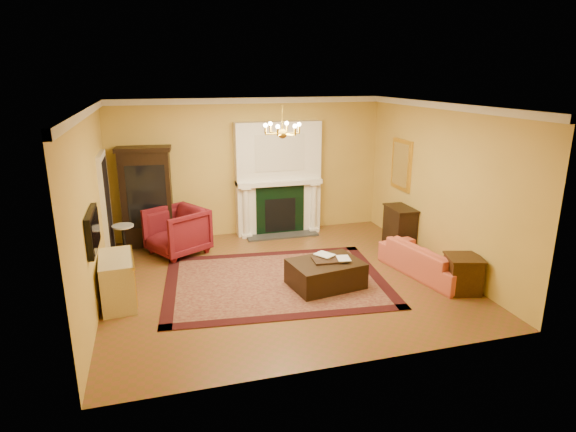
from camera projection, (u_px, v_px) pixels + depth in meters
name	position (u px, v px, depth m)	size (l,w,h in m)	color
floor	(283.00, 279.00, 8.50)	(6.00, 5.50, 0.02)	brown
ceiling	(282.00, 105.00, 7.65)	(6.00, 5.50, 0.02)	white
wall_back	(250.00, 167.00, 10.62)	(6.00, 0.02, 3.00)	gold
wall_front	(345.00, 253.00, 5.53)	(6.00, 0.02, 3.00)	gold
wall_left	(91.00, 210.00, 7.29)	(0.02, 5.50, 3.00)	gold
wall_right	(440.00, 186.00, 8.86)	(0.02, 5.50, 3.00)	gold
fireplace	(278.00, 181.00, 10.69)	(1.90, 0.70, 2.50)	white
crown_molding	(268.00, 105.00, 8.55)	(6.00, 5.50, 0.12)	silver
doorway	(107.00, 209.00, 9.00)	(0.08, 1.05, 2.10)	silver
tv_panel	(93.00, 231.00, 6.79)	(0.09, 0.95, 0.58)	black
gilt_mirror	(401.00, 165.00, 10.10)	(0.06, 0.76, 1.05)	yellow
chandelier	(282.00, 130.00, 7.76)	(0.63, 0.55, 0.53)	gold
oriental_rug	(276.00, 281.00, 8.39)	(3.79, 2.84, 0.02)	#420E12
china_cabinet	(147.00, 199.00, 9.93)	(0.99, 0.45, 1.99)	black
wingback_armchair	(177.00, 229.00, 9.57)	(1.00, 0.94, 1.03)	maroon
pedestal_table	(124.00, 240.00, 9.19)	(0.41, 0.41, 0.73)	black
commode	(117.00, 280.00, 7.50)	(0.49, 1.03, 0.77)	beige
coral_sofa	(428.00, 255.00, 8.59)	(1.90, 0.56, 0.74)	#C9563F
end_table	(463.00, 275.00, 7.92)	(0.51, 0.51, 0.59)	#34220E
console_table	(400.00, 228.00, 10.00)	(0.42, 0.73, 0.82)	black
leather_ottoman	(326.00, 273.00, 8.14)	(1.16, 0.85, 0.43)	black
ottoman_tray	(327.00, 260.00, 8.11)	(0.47, 0.36, 0.03)	black
book_a	(321.00, 249.00, 8.12)	(0.24, 0.03, 0.32)	gray
book_b	(337.00, 251.00, 8.05)	(0.21, 0.02, 0.29)	gray
topiary_left	(254.00, 169.00, 10.42)	(0.18, 0.18, 0.48)	tan
topiary_right	(301.00, 169.00, 10.72)	(0.14, 0.14, 0.38)	tan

